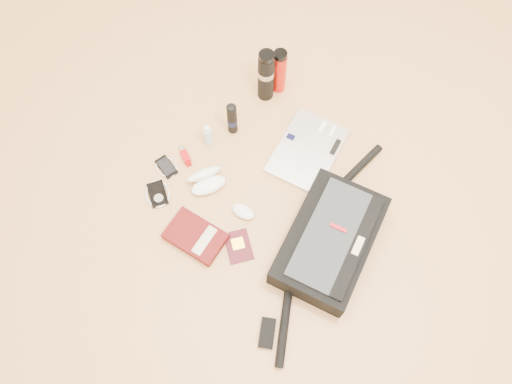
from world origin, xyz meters
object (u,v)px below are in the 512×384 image
at_px(messenger_bag, 330,241).
at_px(laptop, 308,150).
at_px(book, 196,236).
at_px(thermos_red, 279,71).
at_px(thermos_black, 266,75).

distance_m(messenger_bag, laptop, 0.43).
height_order(messenger_bag, laptop, messenger_bag).
distance_m(book, thermos_red, 0.81).
height_order(book, thermos_red, thermos_red).
bearing_deg(laptop, messenger_bag, -143.78).
bearing_deg(book, laptop, -17.56).
bearing_deg(thermos_black, book, -150.99).
xyz_separation_m(messenger_bag, book, (-0.38, 0.35, -0.04)).
height_order(messenger_bag, book, messenger_bag).
bearing_deg(messenger_bag, book, 112.62).
bearing_deg(book, thermos_black, 9.86).
bearing_deg(thermos_black, laptop, -97.91).
bearing_deg(messenger_bag, thermos_black, 44.90).
height_order(laptop, thermos_red, thermos_red).
relative_size(messenger_bag, thermos_black, 3.37).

